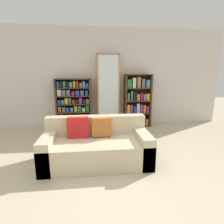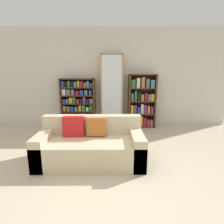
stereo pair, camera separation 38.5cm
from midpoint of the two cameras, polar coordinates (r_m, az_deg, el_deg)
The scene contains 7 objects.
ground_plane at distance 2.66m, azimuth -1.40°, elevation -21.40°, with size 16.00×16.00×0.00m, color beige.
wall_back at distance 5.00m, azimuth -4.28°, elevation 10.91°, with size 6.72×0.06×2.70m.
couch at distance 3.04m, azimuth -8.76°, elevation -11.09°, with size 1.75×0.82×0.77m.
bookshelf_left at distance 4.91m, azimuth -14.58°, elevation 2.47°, with size 0.94×0.32×1.35m.
display_cabinet at distance 4.81m, azimuth -3.65°, elevation 6.55°, with size 0.58×0.36×1.98m.
bookshelf_right at distance 4.97m, azimuth 6.00°, elevation 3.33°, with size 0.75×0.32×1.47m.
wine_bottle at distance 4.58m, azimuth 4.95°, elevation -4.41°, with size 0.07×0.07×0.39m.
Camera 1 is at (-0.37, -2.19, 1.48)m, focal length 28.00 mm.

